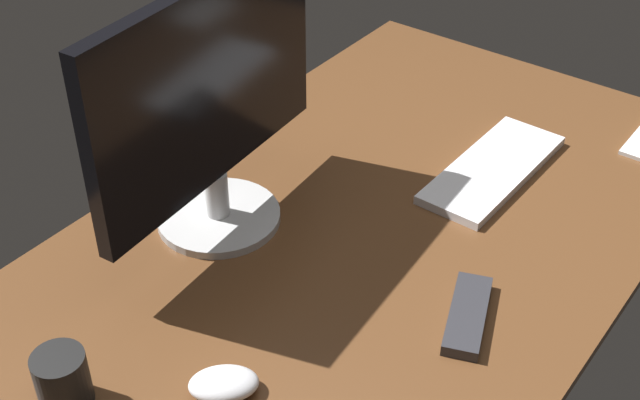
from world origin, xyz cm
name	(u,v)px	position (x,y,z in cm)	size (l,w,h in cm)	color
desk	(374,229)	(0.00, 0.00, 1.00)	(140.00, 84.00, 2.00)	brown
monitor	(209,106)	(-14.96, 22.27, 24.91)	(51.96, 21.27, 43.18)	beige
keyboard	(493,169)	(26.08, -9.10, 2.85)	(34.21, 12.90, 1.71)	white
computer_mouse	(224,384)	(-43.24, -4.09, 3.63)	(9.71, 6.50, 3.26)	silver
tv_remote	(468,315)	(-10.90, -24.12, 2.97)	(16.76, 5.38, 1.95)	#2D2D33
coffee_mug	(63,380)	(-57.21, 11.93, 6.31)	(7.31, 7.31, 8.61)	black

